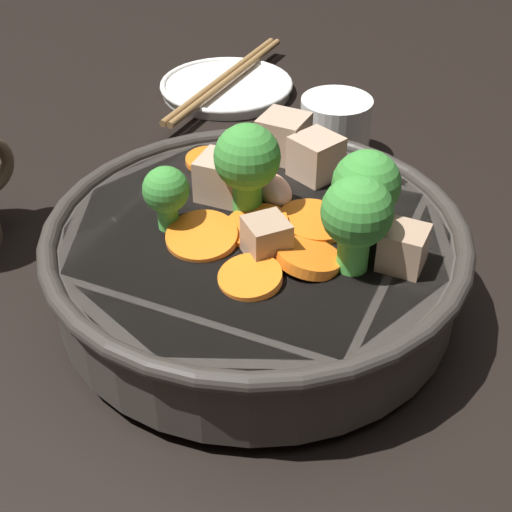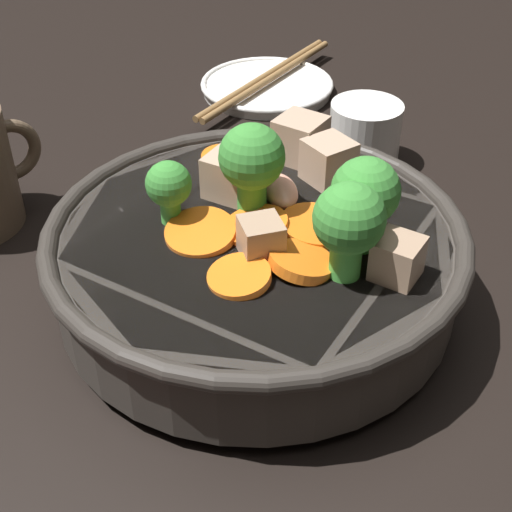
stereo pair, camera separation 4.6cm
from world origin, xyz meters
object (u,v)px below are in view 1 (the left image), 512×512
chopsticks_pair (226,78)px  tea_cup (335,128)px  stirfry_bowl (259,251)px  side_saucer (227,87)px

chopsticks_pair → tea_cup: bearing=-96.9°
chopsticks_pair → stirfry_bowl: bearing=-128.0°
stirfry_bowl → tea_cup: (0.19, 0.10, -0.02)m
tea_cup → stirfry_bowl: bearing=-152.1°
stirfry_bowl → tea_cup: 0.22m
stirfry_bowl → chopsticks_pair: 0.34m
side_saucer → tea_cup: (-0.02, -0.17, 0.02)m
stirfry_bowl → side_saucer: (0.21, 0.27, -0.04)m
stirfry_bowl → side_saucer: 0.35m
tea_cup → chopsticks_pair: bearing=83.1°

